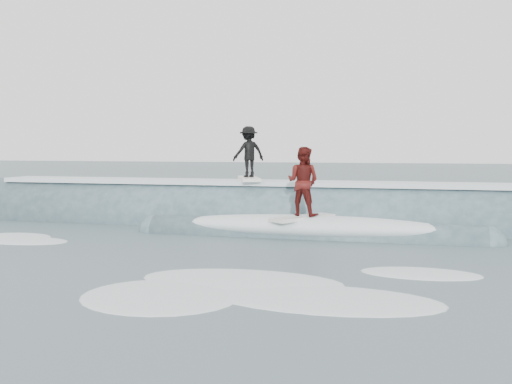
# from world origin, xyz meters

# --- Properties ---
(ground) EXTENTS (160.00, 160.00, 0.00)m
(ground) POSITION_xyz_m (0.00, 0.00, 0.00)
(ground) COLOR #3A4D54
(ground) RESTS_ON ground
(breaking_wave) EXTENTS (23.66, 4.10, 2.64)m
(breaking_wave) POSITION_xyz_m (0.16, 5.23, 0.03)
(breaking_wave) COLOR #344F58
(breaking_wave) RESTS_ON ground
(surfer_black) EXTENTS (1.23, 2.06, 1.70)m
(surfer_black) POSITION_xyz_m (-0.50, 5.42, 2.20)
(surfer_black) COLOR silver
(surfer_black) RESTS_ON ground
(surfer_red) EXTENTS (1.61, 1.94, 1.96)m
(surfer_red) POSITION_xyz_m (1.62, 3.22, 1.42)
(surfer_red) COLOR silver
(surfer_red) RESTS_ON ground
(whitewater) EXTENTS (12.91, 6.33, 0.10)m
(whitewater) POSITION_xyz_m (0.21, -1.68, 0.00)
(whitewater) COLOR silver
(whitewater) RESTS_ON ground
(far_swells) EXTENTS (40.89, 8.65, 0.80)m
(far_swells) POSITION_xyz_m (-1.67, 17.65, 0.00)
(far_swells) COLOR #344F58
(far_swells) RESTS_ON ground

